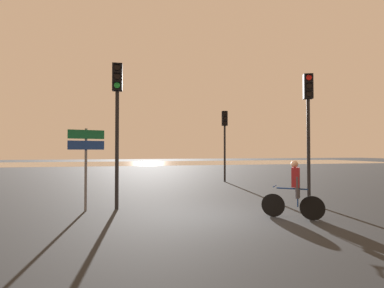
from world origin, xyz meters
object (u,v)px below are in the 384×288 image
(direction_sign_post, at_px, (86,154))
(traffic_light_near_left, at_px, (117,108))
(cyclist, at_px, (294,189))
(traffic_light_near_right, at_px, (308,114))
(traffic_light_far_right, at_px, (225,132))

(direction_sign_post, bearing_deg, traffic_light_near_left, 171.00)
(direction_sign_post, distance_m, cyclist, 6.37)
(traffic_light_near_right, distance_m, direction_sign_post, 7.76)
(traffic_light_far_right, relative_size, traffic_light_near_right, 0.93)
(cyclist, bearing_deg, direction_sign_post, 105.48)
(traffic_light_far_right, relative_size, direction_sign_post, 1.66)
(cyclist, bearing_deg, traffic_light_far_right, 29.89)
(traffic_light_near_left, relative_size, traffic_light_near_right, 1.02)
(traffic_light_near_right, height_order, direction_sign_post, traffic_light_near_right)
(traffic_light_near_right, xyz_separation_m, cyclist, (-1.81, -1.96, -2.41))
(traffic_light_near_left, height_order, traffic_light_far_right, traffic_light_near_left)
(traffic_light_near_left, height_order, traffic_light_near_right, traffic_light_near_left)
(direction_sign_post, bearing_deg, cyclist, 142.04)
(traffic_light_near_left, bearing_deg, direction_sign_post, 8.56)
(traffic_light_near_left, bearing_deg, traffic_light_far_right, -128.55)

